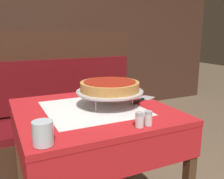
# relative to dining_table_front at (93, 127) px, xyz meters

# --- Properties ---
(dining_table_front) EXTENTS (0.85, 0.85, 0.76)m
(dining_table_front) POSITION_rel_dining_table_front_xyz_m (0.00, 0.00, 0.00)
(dining_table_front) COLOR red
(dining_table_front) RESTS_ON ground_plane
(dining_table_rear) EXTENTS (0.65, 0.65, 0.77)m
(dining_table_rear) POSITION_rel_dining_table_front_xyz_m (0.11, 1.80, 0.00)
(dining_table_rear) COLOR #1E6B33
(dining_table_rear) RESTS_ON ground_plane
(booth_bench) EXTENTS (1.65, 0.54, 1.19)m
(booth_bench) POSITION_rel_dining_table_front_xyz_m (-0.04, 0.83, -0.32)
(booth_bench) COLOR #3D2316
(booth_bench) RESTS_ON ground_plane
(back_wall_panel) EXTENTS (6.00, 0.04, 2.40)m
(back_wall_panel) POSITION_rel_dining_table_front_xyz_m (0.00, 2.22, 0.55)
(back_wall_panel) COLOR #3D2319
(back_wall_panel) RESTS_ON ground_plane
(pizza_pan_stand) EXTENTS (0.39, 0.39, 0.09)m
(pizza_pan_stand) POSITION_rel_dining_table_front_xyz_m (0.10, -0.01, 0.20)
(pizza_pan_stand) COLOR #ADADB2
(pizza_pan_stand) RESTS_ON dining_table_front
(deep_dish_pizza) EXTENTS (0.34, 0.34, 0.06)m
(deep_dish_pizza) POSITION_rel_dining_table_front_xyz_m (0.10, -0.01, 0.24)
(deep_dish_pizza) COLOR #C68E47
(deep_dish_pizza) RESTS_ON pizza_pan_stand
(pizza_server) EXTENTS (0.23, 0.16, 0.01)m
(pizza_server) POSITION_rel_dining_table_front_xyz_m (0.34, 0.02, 0.12)
(pizza_server) COLOR #BCBCC1
(pizza_server) RESTS_ON dining_table_front
(water_glass_near) EXTENTS (0.08, 0.08, 0.10)m
(water_glass_near) POSITION_rel_dining_table_front_xyz_m (-0.35, -0.36, 0.16)
(water_glass_near) COLOR silver
(water_glass_near) RESTS_ON dining_table_front
(salt_shaker) EXTENTS (0.04, 0.04, 0.07)m
(salt_shaker) POSITION_rel_dining_table_front_xyz_m (0.08, -0.37, 0.15)
(salt_shaker) COLOR silver
(salt_shaker) RESTS_ON dining_table_front
(pepper_shaker) EXTENTS (0.04, 0.04, 0.07)m
(pepper_shaker) POSITION_rel_dining_table_front_xyz_m (0.13, -0.37, 0.15)
(pepper_shaker) COLOR silver
(pepper_shaker) RESTS_ON dining_table_front
(condiment_caddy) EXTENTS (0.15, 0.15, 0.15)m
(condiment_caddy) POSITION_rel_dining_table_front_xyz_m (0.09, 1.71, 0.16)
(condiment_caddy) COLOR black
(condiment_caddy) RESTS_ON dining_table_rear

